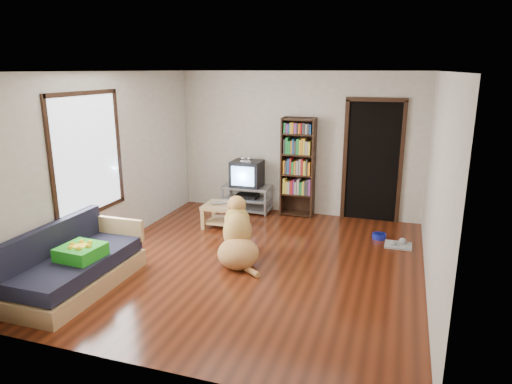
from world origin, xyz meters
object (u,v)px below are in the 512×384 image
(green_cushion, at_px, (81,252))
(laptop, at_px, (220,204))
(dog_bowl, at_px, (379,236))
(tv_stand, at_px, (247,198))
(sofa, at_px, (76,268))
(grey_rag, at_px, (398,245))
(bookshelf, at_px, (298,162))
(dog, at_px, (238,238))
(coffee_table, at_px, (221,211))
(crt_tv, at_px, (247,173))

(green_cushion, relative_size, laptop, 1.46)
(laptop, height_order, dog_bowl, laptop)
(laptop, xyz_separation_m, dog_bowl, (2.63, 0.27, -0.37))
(tv_stand, distance_m, sofa, 3.76)
(grey_rag, distance_m, bookshelf, 2.34)
(tv_stand, distance_m, dog, 2.33)
(grey_rag, height_order, sofa, sofa)
(grey_rag, bearing_deg, dog_bowl, 140.19)
(tv_stand, relative_size, bookshelf, 0.50)
(laptop, xyz_separation_m, sofa, (-0.83, -2.65, -0.15))
(laptop, height_order, coffee_table, laptop)
(grey_rag, xyz_separation_m, dog, (-2.15, -1.28, 0.32))
(green_cushion, distance_m, crt_tv, 3.78)
(sofa, bearing_deg, bookshelf, 62.68)
(laptop, bearing_deg, bookshelf, 15.56)
(dog, bearing_deg, dog_bowl, 39.55)
(tv_stand, relative_size, sofa, 0.50)
(green_cushion, relative_size, dog_bowl, 2.13)
(green_cushion, xyz_separation_m, dog, (1.49, 1.41, -0.16))
(dog_bowl, relative_size, crt_tv, 0.38)
(dog, bearing_deg, sofa, -139.30)
(dog_bowl, height_order, dog, dog)
(laptop, bearing_deg, crt_tv, 52.87)
(grey_rag, relative_size, coffee_table, 0.73)
(grey_rag, bearing_deg, green_cushion, -143.57)
(laptop, distance_m, coffee_table, 0.14)
(coffee_table, bearing_deg, dog_bowl, 5.22)
(bookshelf, distance_m, sofa, 4.26)
(tv_stand, bearing_deg, coffee_table, -98.44)
(laptop, xyz_separation_m, tv_stand, (0.14, 0.99, -0.14))
(crt_tv, bearing_deg, sofa, -104.93)
(laptop, xyz_separation_m, grey_rag, (2.93, 0.02, -0.40))
(sofa, bearing_deg, green_cushion, -9.61)
(grey_rag, height_order, tv_stand, tv_stand)
(tv_stand, xyz_separation_m, coffee_table, (-0.14, -0.96, 0.01))
(bookshelf, xyz_separation_m, coffee_table, (-1.09, -1.05, -0.72))
(grey_rag, distance_m, tv_stand, 2.96)
(tv_stand, height_order, bookshelf, bookshelf)
(dog_bowl, bearing_deg, tv_stand, 163.97)
(crt_tv, bearing_deg, dog, -74.16)
(tv_stand, relative_size, dog, 0.88)
(green_cushion, bearing_deg, tv_stand, 80.60)
(laptop, distance_m, grey_rag, 2.96)
(green_cushion, relative_size, sofa, 0.26)
(dog_bowl, distance_m, crt_tv, 2.69)
(grey_rag, distance_m, sofa, 4.62)
(tv_stand, bearing_deg, dog_bowl, -16.03)
(dog_bowl, relative_size, grey_rag, 0.55)
(bookshelf, bearing_deg, green_cushion, -115.67)
(sofa, relative_size, dog, 1.76)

